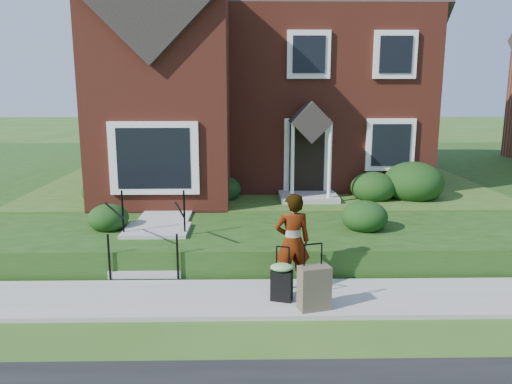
{
  "coord_description": "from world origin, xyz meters",
  "views": [
    {
      "loc": [
        -0.52,
        -8.24,
        3.66
      ],
      "look_at": [
        -0.33,
        2.0,
        1.55
      ],
      "focal_mm": 35.0,
      "sensor_mm": 36.0,
      "label": 1
    }
  ],
  "objects_px": {
    "front_steps": "(153,244)",
    "suitcase_black": "(282,280)",
    "woman": "(293,242)",
    "suitcase_olive": "(314,288)"
  },
  "relations": [
    {
      "from": "front_steps",
      "to": "suitcase_black",
      "type": "distance_m",
      "value": 3.27
    },
    {
      "from": "woman",
      "to": "suitcase_olive",
      "type": "height_order",
      "value": "woman"
    },
    {
      "from": "suitcase_black",
      "to": "suitcase_olive",
      "type": "xyz_separation_m",
      "value": [
        0.51,
        -0.35,
        -0.0
      ]
    },
    {
      "from": "woman",
      "to": "suitcase_black",
      "type": "xyz_separation_m",
      "value": [
        -0.23,
        -0.52,
        -0.52
      ]
    },
    {
      "from": "woman",
      "to": "front_steps",
      "type": "bearing_deg",
      "value": -35.65
    },
    {
      "from": "front_steps",
      "to": "suitcase_black",
      "type": "bearing_deg",
      "value": -38.12
    },
    {
      "from": "suitcase_black",
      "to": "suitcase_olive",
      "type": "relative_size",
      "value": 0.87
    },
    {
      "from": "suitcase_olive",
      "to": "woman",
      "type": "bearing_deg",
      "value": 93.0
    },
    {
      "from": "front_steps",
      "to": "woman",
      "type": "relative_size",
      "value": 1.13
    },
    {
      "from": "suitcase_olive",
      "to": "suitcase_black",
      "type": "bearing_deg",
      "value": 130.27
    }
  ]
}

